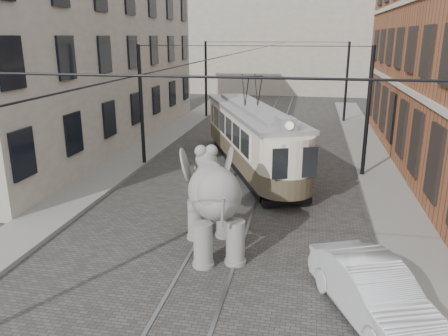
# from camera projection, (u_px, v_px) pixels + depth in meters

# --- Properties ---
(ground) EXTENTS (120.00, 120.00, 0.00)m
(ground) POSITION_uv_depth(u_px,v_px,m) (231.00, 218.00, 16.27)
(ground) COLOR #3F3C3A
(tram_rails) EXTENTS (1.54, 80.00, 0.02)m
(tram_rails) POSITION_uv_depth(u_px,v_px,m) (231.00, 218.00, 16.27)
(tram_rails) COLOR slate
(tram_rails) RESTS_ON ground
(sidewalk_right) EXTENTS (2.00, 60.00, 0.15)m
(sidewalk_right) POSITION_uv_depth(u_px,v_px,m) (404.00, 229.00, 15.15)
(sidewalk_right) COLOR slate
(sidewalk_right) RESTS_ON ground
(sidewalk_left) EXTENTS (2.00, 60.00, 0.15)m
(sidewalk_left) POSITION_uv_depth(u_px,v_px,m) (68.00, 204.00, 17.44)
(sidewalk_left) COLOR slate
(sidewalk_left) RESTS_ON ground
(stucco_building) EXTENTS (7.00, 24.00, 10.00)m
(stucco_building) POSITION_uv_depth(u_px,v_px,m) (78.00, 60.00, 26.27)
(stucco_building) COLOR gray
(stucco_building) RESTS_ON ground
(distant_block) EXTENTS (28.00, 10.00, 14.00)m
(distant_block) POSITION_uv_depth(u_px,v_px,m) (291.00, 30.00, 51.92)
(distant_block) COLOR gray
(distant_block) RESTS_ON ground
(catenary) EXTENTS (11.00, 30.20, 6.00)m
(catenary) POSITION_uv_depth(u_px,v_px,m) (246.00, 114.00, 20.16)
(catenary) COLOR black
(catenary) RESTS_ON ground
(tram) EXTENTS (6.58, 11.57, 4.58)m
(tram) POSITION_uv_depth(u_px,v_px,m) (251.00, 122.00, 21.94)
(tram) COLOR beige
(tram) RESTS_ON ground
(elephant) EXTENTS (4.16, 5.42, 2.94)m
(elephant) POSITION_uv_depth(u_px,v_px,m) (215.00, 206.00, 13.43)
(elephant) COLOR slate
(elephant) RESTS_ON ground
(parked_car) EXTENTS (3.04, 4.43, 1.38)m
(parked_car) POSITION_uv_depth(u_px,v_px,m) (373.00, 291.00, 10.33)
(parked_car) COLOR #B6B7BB
(parked_car) RESTS_ON ground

